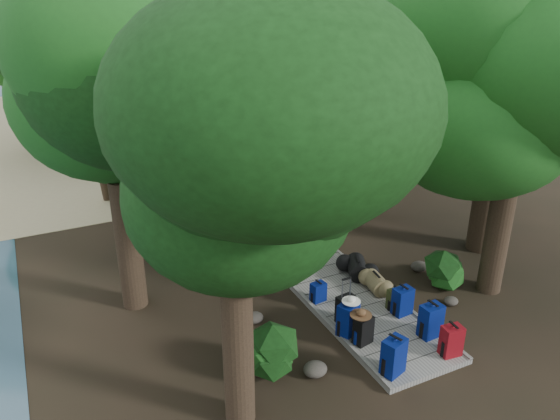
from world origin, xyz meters
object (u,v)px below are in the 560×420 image
backpack_right_c (403,300)px  suitcase_on_boardwalk (345,309)px  backpack_right_a (452,339)px  duffel_right_khaki (376,283)px  backpack_right_d (396,298)px  duffel_right_black (357,268)px  lone_suitcase_on_sand (215,164)px  kayak (97,160)px  sun_lounger (283,144)px  backpack_left_c (348,317)px  backpack_left_a (394,355)px  backpack_right_b (431,319)px  backpack_left_b (363,329)px  backpack_left_d (318,291)px

backpack_right_c → suitcase_on_boardwalk: backpack_right_c is taller
backpack_right_a → duffel_right_khaki: bearing=95.0°
backpack_right_d → duffel_right_black: 1.62m
lone_suitcase_on_sand → duffel_right_khaki: bearing=-69.8°
lone_suitcase_on_sand → kayak: (-3.97, 2.92, -0.14)m
backpack_right_a → lone_suitcase_on_sand: backpack_right_a is taller
suitcase_on_boardwalk → sun_lounger: 12.79m
backpack_left_c → backpack_right_a: backpack_left_c is taller
lone_suitcase_on_sand → backpack_right_a: bearing=-70.6°
suitcase_on_boardwalk → kayak: 14.03m
backpack_left_a → backpack_right_b: (1.41, 0.61, -0.01)m
backpack_left_c → suitcase_on_boardwalk: bearing=39.2°
backpack_left_b → backpack_right_a: (1.36, -1.08, 0.02)m
backpack_right_c → backpack_right_d: (-0.02, 0.20, -0.08)m
duffel_right_black → lone_suitcase_on_sand: 9.25m
backpack_left_d → suitcase_on_boardwalk: size_ratio=0.82×
backpack_left_b → backpack_left_c: bearing=93.9°
backpack_left_a → backpack_right_d: bearing=33.4°
duffel_right_black → lone_suitcase_on_sand: (-0.48, 9.24, -0.03)m
suitcase_on_boardwalk → lone_suitcase_on_sand: (0.83, 10.75, -0.11)m
backpack_right_b → lone_suitcase_on_sand: (-0.49, 11.97, -0.20)m
backpack_left_a → backpack_right_d: backpack_left_a is taller
backpack_right_d → suitcase_on_boardwalk: 1.29m
backpack_left_c → lone_suitcase_on_sand: 11.21m
backpack_left_b → backpack_right_d: size_ratio=1.23×
backpack_right_c → suitcase_on_boardwalk: size_ratio=1.14×
duffel_right_black → backpack_left_a: bearing=-87.9°
kayak → sun_lounger: sun_lounger is taller
backpack_left_a → sun_lounger: size_ratio=0.46×
backpack_right_d → suitcase_on_boardwalk: bearing=173.5°
backpack_left_a → backpack_right_d: 2.21m
backpack_right_c → duffel_right_black: bearing=84.6°
backpack_left_c → sun_lounger: 13.24m
backpack_left_b → duffel_right_black: (1.38, 2.32, -0.11)m
backpack_right_d → backpack_right_a: bearing=-91.7°
backpack_left_d → duffel_right_black: 1.54m
backpack_right_a → duffel_right_khaki: size_ratio=1.10×
duffel_right_khaki → lone_suitcase_on_sand: bearing=100.8°
duffel_right_khaki → kayak: size_ratio=0.20×
backpack_right_a → suitcase_on_boardwalk: (-1.29, 1.89, -0.05)m
backpack_right_a → kayak: size_ratio=0.22×
duffel_right_khaki → lone_suitcase_on_sand: 10.03m
lone_suitcase_on_sand → backpack_left_a: bearing=-76.8°
kayak → suitcase_on_boardwalk: bearing=-65.8°
backpack_right_c → backpack_left_c: bearing=178.5°
lone_suitcase_on_sand → backpack_right_c: bearing=-70.2°
kayak → sun_lounger: bearing=-1.1°
backpack_right_d → backpack_right_b: bearing=-89.8°
backpack_right_b → kayak: backpack_right_b is taller
backpack_left_c → backpack_right_a: size_ratio=1.13×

